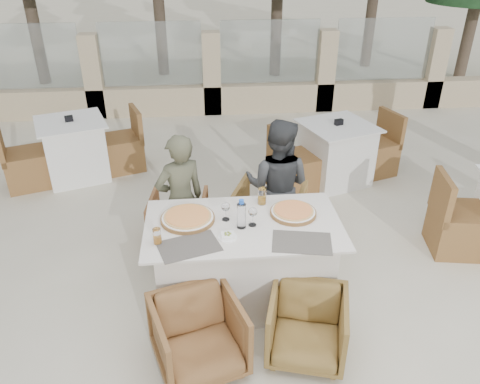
{
  "coord_description": "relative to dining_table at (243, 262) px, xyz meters",
  "views": [
    {
      "loc": [
        -0.25,
        -3.25,
        2.84
      ],
      "look_at": [
        0.07,
        0.22,
        0.9
      ],
      "focal_mm": 35.0,
      "sensor_mm": 36.0,
      "label": 1
    }
  ],
  "objects": [
    {
      "name": "ground",
      "position": [
        -0.07,
        0.08,
        -0.39
      ],
      "size": [
        80.0,
        80.0,
        0.0
      ],
      "primitive_type": "plane",
      "color": "beige",
      "rests_on": "ground"
    },
    {
      "name": "sand_patch",
      "position": [
        -0.07,
        14.08,
        -0.38
      ],
      "size": [
        30.0,
        16.0,
        0.01
      ],
      "primitive_type": "cube",
      "color": "beige",
      "rests_on": "ground"
    },
    {
      "name": "perimeter_wall_far",
      "position": [
        -0.07,
        4.88,
        0.42
      ],
      "size": [
        10.0,
        0.34,
        1.6
      ],
      "primitive_type": null,
      "color": "#C9B48D",
      "rests_on": "ground"
    },
    {
      "name": "dining_table",
      "position": [
        0.0,
        0.0,
        0.0
      ],
      "size": [
        1.6,
        0.9,
        0.77
      ],
      "primitive_type": null,
      "color": "silver",
      "rests_on": "ground"
    },
    {
      "name": "placemat_near_left",
      "position": [
        -0.44,
        -0.27,
        0.39
      ],
      "size": [
        0.52,
        0.42,
        0.0
      ],
      "primitive_type": "cube",
      "rotation": [
        0.0,
        0.0,
        0.3
      ],
      "color": "#56504A",
      "rests_on": "dining_table"
    },
    {
      "name": "placemat_near_right",
      "position": [
        0.42,
        -0.3,
        0.39
      ],
      "size": [
        0.5,
        0.38,
        0.0
      ],
      "primitive_type": "cube",
      "rotation": [
        0.0,
        0.0,
        -0.19
      ],
      "color": "#5A554D",
      "rests_on": "dining_table"
    },
    {
      "name": "pizza_left",
      "position": [
        -0.45,
        0.1,
        0.41
      ],
      "size": [
        0.53,
        0.53,
        0.06
      ],
      "primitive_type": "cylinder",
      "rotation": [
        0.0,
        0.0,
        -0.23
      ],
      "color": "orange",
      "rests_on": "dining_table"
    },
    {
      "name": "pizza_right",
      "position": [
        0.43,
        0.11,
        0.41
      ],
      "size": [
        0.45,
        0.45,
        0.05
      ],
      "primitive_type": "cylinder",
      "rotation": [
        0.0,
        0.0,
        0.2
      ],
      "color": "#EC5120",
      "rests_on": "dining_table"
    },
    {
      "name": "water_bottle",
      "position": [
        -0.02,
        -0.05,
        0.51
      ],
      "size": [
        0.1,
        0.1,
        0.25
      ],
      "primitive_type": "cylinder",
      "rotation": [
        0.0,
        0.0,
        -0.37
      ],
      "color": "#C2DCFF",
      "rests_on": "dining_table"
    },
    {
      "name": "wine_glass_centre",
      "position": [
        -0.14,
        0.08,
        0.48
      ],
      "size": [
        0.09,
        0.09,
        0.18
      ],
      "primitive_type": null,
      "rotation": [
        0.0,
        0.0,
        0.24
      ],
      "color": "white",
      "rests_on": "dining_table"
    },
    {
      "name": "wine_glass_near",
      "position": [
        0.07,
        -0.03,
        0.48
      ],
      "size": [
        0.09,
        0.09,
        0.18
      ],
      "primitive_type": null,
      "rotation": [
        0.0,
        0.0,
        0.13
      ],
      "color": "white",
      "rests_on": "dining_table"
    },
    {
      "name": "beer_glass_left",
      "position": [
        -0.68,
        -0.21,
        0.45
      ],
      "size": [
        0.07,
        0.07,
        0.13
      ],
      "primitive_type": "cylinder",
      "rotation": [
        0.0,
        0.0,
        -0.1
      ],
      "color": "orange",
      "rests_on": "dining_table"
    },
    {
      "name": "beer_glass_right",
      "position": [
        0.19,
        0.31,
        0.46
      ],
      "size": [
        0.08,
        0.08,
        0.15
      ],
      "primitive_type": "cylinder",
      "rotation": [
        0.0,
        0.0,
        0.15
      ],
      "color": "orange",
      "rests_on": "dining_table"
    },
    {
      "name": "olive_dish",
      "position": [
        -0.14,
        -0.18,
        0.41
      ],
      "size": [
        0.14,
        0.14,
        0.04
      ],
      "primitive_type": null,
      "rotation": [
        0.0,
        0.0,
        -0.37
      ],
      "color": "white",
      "rests_on": "dining_table"
    },
    {
      "name": "armchair_far_left",
      "position": [
        -0.57,
        0.94,
        -0.12
      ],
      "size": [
        0.63,
        0.65,
        0.53
      ],
      "primitive_type": "imported",
      "rotation": [
        0.0,
        0.0,
        3.02
      ],
      "color": "#955F36",
      "rests_on": "ground"
    },
    {
      "name": "armchair_far_right",
      "position": [
        0.34,
        0.84,
        -0.07
      ],
      "size": [
        0.88,
        0.89,
        0.63
      ],
      "primitive_type": "imported",
      "rotation": [
        0.0,
        0.0,
        2.76
      ],
      "color": "olive",
      "rests_on": "ground"
    },
    {
      "name": "armchair_near_left",
      "position": [
        -0.39,
        -0.71,
        -0.1
      ],
      "size": [
        0.77,
        0.78,
        0.57
      ],
      "primitive_type": "imported",
      "rotation": [
        0.0,
        0.0,
        0.3
      ],
      "color": "brown",
      "rests_on": "ground"
    },
    {
      "name": "armchair_near_right",
      "position": [
        0.41,
        -0.67,
        -0.12
      ],
      "size": [
        0.7,
        0.71,
        0.53
      ],
      "primitive_type": "imported",
      "rotation": [
        0.0,
        0.0,
        -0.27
      ],
      "color": "brown",
      "rests_on": "ground"
    },
    {
      "name": "diner_left",
      "position": [
        -0.53,
        0.63,
        0.27
      ],
      "size": [
        0.57,
        0.49,
        1.31
      ],
      "primitive_type": "imported",
      "rotation": [
        0.0,
        0.0,
        3.58
      ],
      "color": "#4E4F39",
      "rests_on": "ground"
    },
    {
      "name": "diner_right",
      "position": [
        0.41,
        0.78,
        0.3
      ],
      "size": [
        0.81,
        0.74,
        1.36
      ],
      "primitive_type": "imported",
      "rotation": [
        0.0,
        0.0,
        2.73
      ],
      "color": "#37393C",
      "rests_on": "ground"
    },
    {
      "name": "bg_table_a",
      "position": [
        -1.94,
        2.54,
        0.0
      ],
      "size": [
        1.82,
        1.31,
        0.77
      ],
      "primitive_type": null,
      "rotation": [
        0.0,
        0.0,
        0.33
      ],
      "color": "white",
      "rests_on": "ground"
    },
    {
      "name": "bg_table_b",
      "position": [
        1.38,
        2.11,
        0.0
      ],
      "size": [
        1.81,
        1.29,
        0.77
      ],
      "primitive_type": null,
      "rotation": [
        0.0,
        0.0,
        0.32
      ],
      "color": "white",
      "rests_on": "ground"
    }
  ]
}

